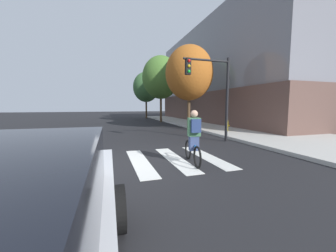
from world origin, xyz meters
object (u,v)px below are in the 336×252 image
Objects in this scene: fire_hydrant at (227,125)px; street_tree_mid at (161,78)px; street_tree_near at (189,73)px; street_tree_far at (146,87)px; traffic_light_near at (213,85)px; cyclist at (194,138)px.

street_tree_mid is (-1.72, 10.28, 4.44)m from fire_hydrant.
street_tree_near is 0.94× the size of street_tree_far.
street_tree_far is at bearing 91.00° from street_tree_near.
fire_hydrant is 4.82m from street_tree_near.
street_tree_far reaches higher than traffic_light_near.
street_tree_mid reaches higher than fire_hydrant.
street_tree_far is (0.75, 20.30, 1.69)m from traffic_light_near.
fire_hydrant is 0.11× the size of street_tree_mid.
street_tree_far is at bearing 87.88° from traffic_light_near.
street_tree_mid is at bearing 90.39° from street_tree_near.
cyclist is 0.25× the size of street_tree_far.
street_tree_mid is at bearing -88.36° from street_tree_far.
street_tree_mid reaches higher than street_tree_far.
cyclist is at bearing -112.57° from street_tree_near.
street_tree_mid is (3.46, 16.19, 4.12)m from cyclist.
cyclist is 0.23× the size of street_tree_mid.
cyclist is at bearing -127.95° from traffic_light_near.
traffic_light_near is 13.19m from street_tree_mid.
street_tree_far is (3.25, 23.51, 3.71)m from cyclist.
street_tree_near is at bearing -89.00° from street_tree_far.
traffic_light_near is 5.53m from street_tree_near.
traffic_light_near reaches higher than cyclist.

